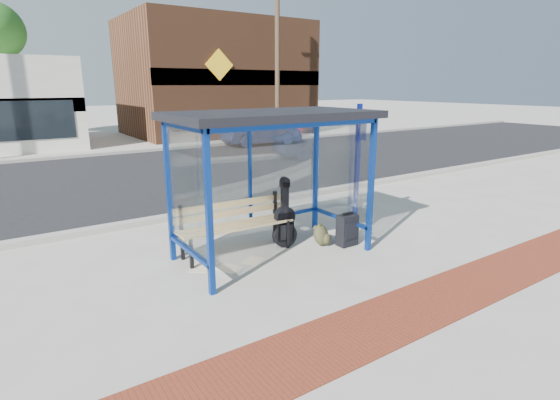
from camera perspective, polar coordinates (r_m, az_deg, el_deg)
ground at (r=7.55m, az=-0.89°, el=-7.13°), size 120.00×120.00×0.00m
brick_paver_strip at (r=5.76m, az=13.88°, el=-14.92°), size 60.00×1.00×0.01m
curb_near at (r=9.96m, az=-10.05°, el=-1.52°), size 60.00×0.25×0.12m
street_asphalt at (r=14.66m, az=-18.25°, el=2.97°), size 60.00×10.00×0.00m
curb_far at (r=19.55m, az=-22.46°, el=5.57°), size 60.00×0.25×0.12m
far_sidewalk at (r=21.41m, az=-23.52°, el=6.02°), size 60.00×4.00×0.01m
bus_shelter at (r=7.10m, az=-1.28°, el=8.74°), size 3.30×1.80×2.42m
storefront_brown at (r=27.08m, az=-8.39°, el=15.46°), size 10.00×7.08×6.40m
tree_right at (r=32.40m, az=-3.82°, el=19.43°), size 3.60×3.60×7.03m
utility_pole_east at (r=23.18m, az=-0.35°, el=17.99°), size 1.60×0.24×8.00m
bench at (r=7.52m, az=-5.97°, el=-2.96°), size 2.03×0.58×0.95m
guitar_bag at (r=7.76m, az=0.61°, el=-3.05°), size 0.45×0.19×1.20m
suitcase at (r=7.96m, az=8.78°, el=-3.92°), size 0.36×0.24×0.63m
backpack at (r=7.93m, az=5.49°, el=-4.65°), size 0.40×0.38×0.40m
sign_post at (r=8.19m, az=10.10°, el=4.62°), size 0.13×0.31×2.50m
newspaper_a at (r=7.13m, az=-10.58°, el=-8.73°), size 0.42×0.45×0.01m
newspaper_b at (r=7.05m, az=-6.67°, el=-8.86°), size 0.42×0.46×0.01m
newspaper_c at (r=7.30m, az=-3.54°, el=-7.93°), size 0.42×0.40×0.01m
parked_car at (r=21.30m, az=-2.39°, el=8.88°), size 3.89×1.56×1.26m
fire_hydrant at (r=24.46m, az=2.61°, el=9.13°), size 0.34×0.22×0.75m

